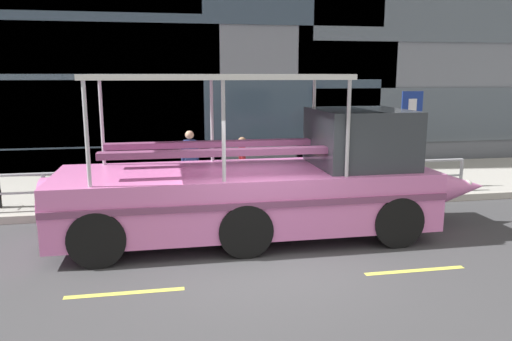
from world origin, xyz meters
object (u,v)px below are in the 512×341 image
object	(u,v)px
pedestrian_mid_left	(242,159)
pedestrian_mid_right	(190,155)
parking_sign	(411,123)
duck_tour_boat	(273,184)
pedestrian_near_bow	(363,147)

from	to	relation	value
pedestrian_mid_left	pedestrian_mid_right	distance (m)	1.39
pedestrian_mid_right	parking_sign	bearing A→B (deg)	-5.59
pedestrian_mid_left	pedestrian_mid_right	world-z (taller)	pedestrian_mid_right
duck_tour_boat	parking_sign	bearing A→B (deg)	32.28
duck_tour_boat	pedestrian_mid_right	size ratio (longest dim) A/B	5.61
parking_sign	pedestrian_mid_right	bearing A→B (deg)	174.41
pedestrian_near_bow	pedestrian_mid_right	world-z (taller)	pedestrian_near_bow
parking_sign	pedestrian_mid_left	size ratio (longest dim) A/B	1.77
parking_sign	duck_tour_boat	xyz separation A→B (m)	(-4.47, -2.82, -0.90)
parking_sign	pedestrian_near_bow	distance (m)	1.48
pedestrian_mid_right	pedestrian_mid_left	bearing A→B (deg)	-14.84
parking_sign	pedestrian_near_bow	bearing A→B (deg)	144.13
duck_tour_boat	pedestrian_near_bow	world-z (taller)	duck_tour_boat
parking_sign	pedestrian_mid_left	bearing A→B (deg)	177.18
parking_sign	pedestrian_near_bow	size ratio (longest dim) A/B	1.52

